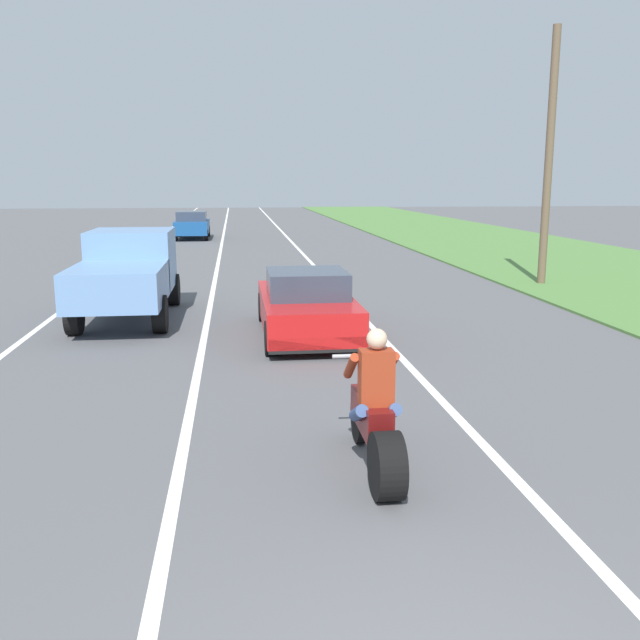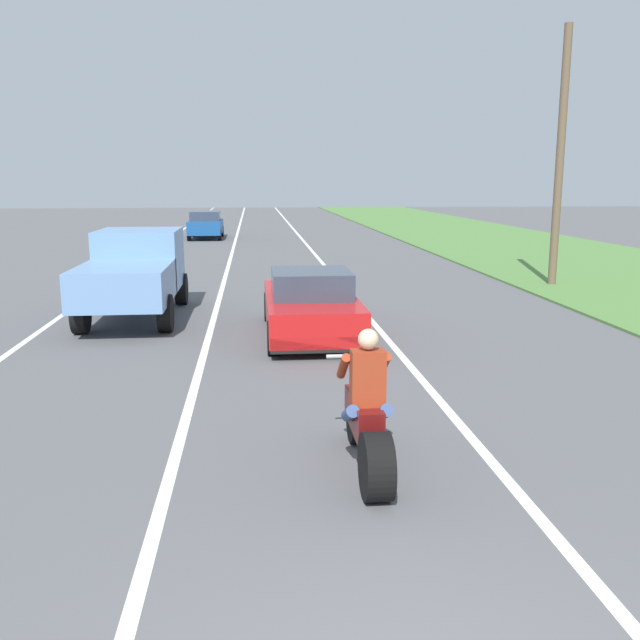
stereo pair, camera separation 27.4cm
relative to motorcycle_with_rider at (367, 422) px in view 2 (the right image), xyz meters
name	(u,v)px [view 2 (the right image)]	position (x,y,z in m)	size (l,w,h in m)	color
lane_stripe_left_solid	(115,278)	(-5.73, 16.05, -0.59)	(0.14, 120.00, 0.01)	white
lane_stripe_right_solid	(333,275)	(1.47, 16.05, -0.59)	(0.14, 120.00, 0.01)	white
lane_stripe_centre_dashed	(225,277)	(-2.13, 16.05, -0.59)	(0.14, 120.00, 0.01)	white
grass_verge_right	(619,271)	(11.59, 16.05, -0.56)	(10.00, 120.00, 0.06)	#517F3D
motorcycle_with_rider	(367,422)	(0.00, 0.00, 0.00)	(0.70, 2.21, 1.62)	black
sports_car_red	(311,306)	(-0.04, 6.89, 0.04)	(1.84, 4.30, 1.37)	red
pickup_truck_left_lane_light_blue	(134,271)	(-3.92, 9.16, 0.51)	(2.02, 4.80, 1.98)	#6B93C6
utility_pole_roadside	(560,159)	(7.83, 13.06, 3.16)	(0.24, 0.24, 7.51)	brown
distant_car_far_ahead	(206,224)	(-3.76, 31.69, 0.18)	(1.80, 4.00, 1.50)	#194C8C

